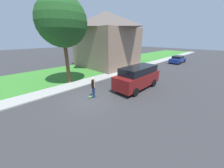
# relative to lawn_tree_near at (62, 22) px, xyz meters

# --- Properties ---
(ground_plane) EXTENTS (120.00, 120.00, 0.00)m
(ground_plane) POSITION_rel_lawn_tree_near_xyz_m (4.61, -0.78, -6.03)
(ground_plane) COLOR #333335
(lawn) EXTENTS (10.00, 80.00, 0.08)m
(lawn) POSITION_rel_lawn_tree_near_xyz_m (-3.39, 5.22, -5.99)
(lawn) COLOR #387F2D
(lawn) RESTS_ON ground_plane
(sidewalk) EXTENTS (1.80, 80.00, 0.10)m
(sidewalk) POSITION_rel_lawn_tree_near_xyz_m (1.01, 5.22, -5.98)
(sidewalk) COLOR #9E9E99
(sidewalk) RESTS_ON ground_plane
(house) EXTENTS (9.64, 8.34, 8.45)m
(house) POSITION_rel_lawn_tree_near_xyz_m (-3.57, 8.88, -1.56)
(house) COLOR #89705B
(house) RESTS_ON lawn
(lawn_tree_near) EXTENTS (4.66, 4.66, 8.30)m
(lawn_tree_near) POSITION_rel_lawn_tree_near_xyz_m (0.00, 0.00, 0.00)
(lawn_tree_near) COLOR brown
(lawn_tree_near) RESTS_ON lawn
(suv_parked) EXTENTS (2.08, 5.15, 2.15)m
(suv_parked) POSITION_rel_lawn_tree_near_xyz_m (6.08, 3.94, -4.88)
(suv_parked) COLOR maroon
(suv_parked) RESTS_ON ground_plane
(car_down_street) EXTENTS (1.94, 4.46, 1.39)m
(car_down_street) POSITION_rel_lawn_tree_near_xyz_m (4.30, 20.60, -5.35)
(car_down_street) COLOR navy
(car_down_street) RESTS_ON ground_plane
(skateboarder) EXTENTS (0.41, 0.23, 1.75)m
(skateboarder) POSITION_rel_lawn_tree_near_xyz_m (4.70, -0.29, -5.05)
(skateboarder) COLOR navy
(skateboarder) RESTS_ON ground_plane
(skateboard) EXTENTS (0.21, 0.77, 0.10)m
(skateboard) POSITION_rel_lawn_tree_near_xyz_m (4.55, -0.35, -5.95)
(skateboard) COLOR #337F3D
(skateboard) RESTS_ON ground_plane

